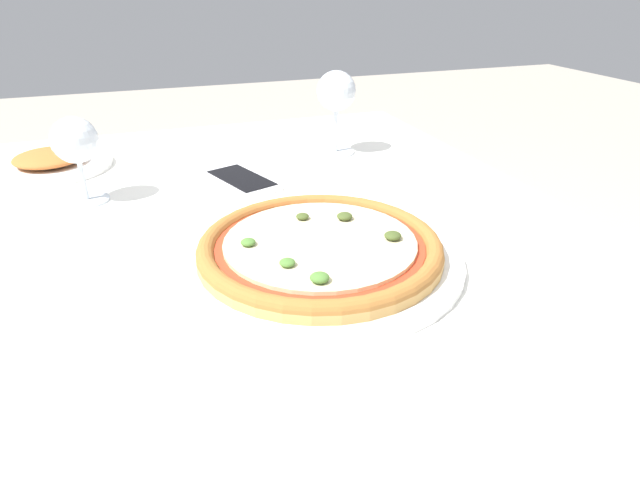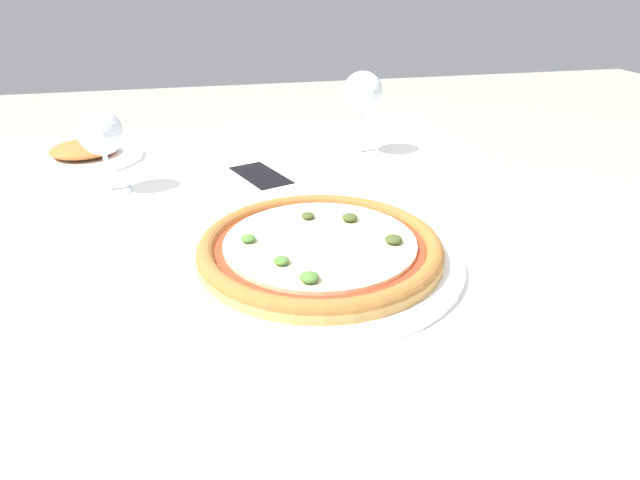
{
  "view_description": "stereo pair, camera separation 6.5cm",
  "coord_description": "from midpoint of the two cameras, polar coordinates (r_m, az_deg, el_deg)",
  "views": [
    {
      "loc": [
        -0.05,
        -0.65,
        1.05
      ],
      "look_at": [
        0.14,
        -0.11,
        0.75
      ],
      "focal_mm": 30.0,
      "sensor_mm": 36.0,
      "label": 1
    },
    {
      "loc": [
        0.01,
        -0.67,
        1.05
      ],
      "look_at": [
        0.14,
        -0.11,
        0.75
      ],
      "focal_mm": 30.0,
      "sensor_mm": 36.0,
      "label": 2
    }
  ],
  "objects": [
    {
      "name": "wine_glass_far_left",
      "position": [
        0.9,
        -26.58,
        9.14
      ],
      "size": [
        0.07,
        0.07,
        0.13
      ],
      "color": "silver",
      "rests_on": "dining_table"
    },
    {
      "name": "side_plate",
      "position": [
        1.11,
        -28.37,
        7.27
      ],
      "size": [
        0.21,
        0.21,
        0.03
      ],
      "color": "white",
      "rests_on": "dining_table"
    },
    {
      "name": "pizza_plate",
      "position": [
        0.66,
        -2.83,
        -1.11
      ],
      "size": [
        0.35,
        0.35,
        0.04
      ],
      "color": "white",
      "rests_on": "dining_table"
    },
    {
      "name": "cell_phone",
      "position": [
        0.92,
        -10.39,
        6.21
      ],
      "size": [
        0.11,
        0.16,
        0.01
      ],
      "color": "white",
      "rests_on": "dining_table"
    },
    {
      "name": "wine_glass_far_right",
      "position": [
        1.05,
        -0.1,
        15.26
      ],
      "size": [
        0.07,
        0.07,
        0.16
      ],
      "color": "silver",
      "rests_on": "dining_table"
    },
    {
      "name": "dining_table",
      "position": [
        0.78,
        -15.0,
        -5.71
      ],
      "size": [
        1.11,
        1.19,
        0.72
      ],
      "color": "brown",
      "rests_on": "ground_plane"
    }
  ]
}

